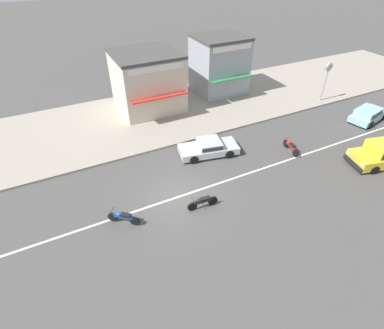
% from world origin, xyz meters
% --- Properties ---
extents(ground_plane, '(160.00, 160.00, 0.00)m').
position_xyz_m(ground_plane, '(0.00, 0.00, 0.00)').
color(ground_plane, '#4C4947').
extents(lane_centre_stripe, '(50.40, 0.14, 0.01)m').
position_xyz_m(lane_centre_stripe, '(0.00, 0.00, 0.00)').
color(lane_centre_stripe, silver).
rests_on(lane_centre_stripe, ground).
extents(kerb_strip, '(68.00, 10.00, 0.15)m').
position_xyz_m(kerb_strip, '(0.00, 10.06, 0.07)').
color(kerb_strip, '#9E9384').
rests_on(kerb_strip, ground).
extents(sedan_silver_0, '(4.43, 2.52, 1.06)m').
position_xyz_m(sedan_silver_0, '(3.67, 3.08, 0.53)').
color(sedan_silver_0, '#B7BABF').
rests_on(sedan_silver_0, ground).
extents(hatchback_pale_blue_3, '(4.09, 2.38, 1.10)m').
position_xyz_m(hatchback_pale_blue_3, '(17.76, 1.50, 0.59)').
color(hatchback_pale_blue_3, '#93C6D6').
rests_on(hatchback_pale_blue_3, ground).
extents(motorcycle_0, '(1.45, 1.21, 0.80)m').
position_xyz_m(motorcycle_0, '(-3.47, -0.52, 0.42)').
color(motorcycle_0, black).
rests_on(motorcycle_0, ground).
extents(motorcycle_1, '(0.58, 1.78, 0.80)m').
position_xyz_m(motorcycle_1, '(8.98, 0.78, 0.42)').
color(motorcycle_1, black).
rests_on(motorcycle_1, ground).
extents(motorcycle_2, '(1.80, 0.56, 0.80)m').
position_xyz_m(motorcycle_2, '(0.79, -1.37, 0.42)').
color(motorcycle_2, black).
rests_on(motorcycle_2, ground).
extents(street_clock, '(0.69, 0.22, 3.44)m').
position_xyz_m(street_clock, '(17.00, 5.90, 2.75)').
color(street_clock, '#9E9EA3').
rests_on(street_clock, kerb_strip).
extents(shopfront_corner_warung, '(5.23, 5.88, 4.76)m').
position_xyz_m(shopfront_corner_warung, '(2.40, 11.61, 2.54)').
color(shopfront_corner_warung, beige).
rests_on(shopfront_corner_warung, kerb_strip).
extents(shopfront_far_kios, '(4.50, 4.90, 5.12)m').
position_xyz_m(shopfront_far_kios, '(9.60, 11.98, 2.71)').
color(shopfront_far_kios, '#999EA8').
rests_on(shopfront_far_kios, kerb_strip).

